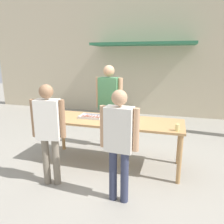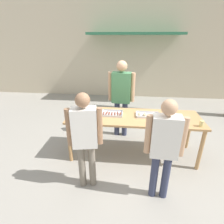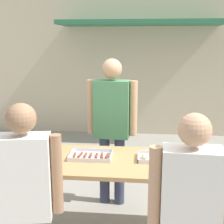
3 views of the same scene
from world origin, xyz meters
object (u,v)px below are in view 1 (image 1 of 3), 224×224
object	(u,v)px
person_customer_holding_hotdog	(49,126)
condiment_jar_ketchup	(52,118)
food_tray_sausages	(91,117)
condiment_jar_mustard	(48,118)
person_server_behind_table	(109,99)
person_customer_with_cup	(119,137)
food_tray_buns	(126,119)
beer_cup	(177,127)

from	to	relation	value
person_customer_holding_hotdog	condiment_jar_ketchup	bearing A→B (deg)	-72.87
food_tray_sausages	condiment_jar_mustard	distance (m)	0.80
condiment_jar_ketchup	person_customer_holding_hotdog	world-z (taller)	person_customer_holding_hotdog
food_tray_sausages	condiment_jar_mustard	world-z (taller)	condiment_jar_mustard
person_server_behind_table	person_customer_with_cup	world-z (taller)	person_server_behind_table
food_tray_buns	person_customer_holding_hotdog	bearing A→B (deg)	-135.83
beer_cup	person_customer_holding_hotdog	distance (m)	1.99
food_tray_sausages	person_customer_holding_hotdog	xyz separation A→B (m)	(-0.31, -0.97, 0.08)
condiment_jar_mustard	person_customer_with_cup	world-z (taller)	person_customer_with_cup
food_tray_buns	condiment_jar_mustard	size ratio (longest dim) A/B	6.55
condiment_jar_ketchup	person_customer_holding_hotdog	bearing A→B (deg)	-62.59
food_tray_sausages	person_customer_holding_hotdog	world-z (taller)	person_customer_holding_hotdog
beer_cup	person_customer_with_cup	size ratio (longest dim) A/B	0.07
condiment_jar_ketchup	person_server_behind_table	xyz separation A→B (m)	(0.77, 1.08, 0.19)
person_customer_with_cup	beer_cup	bearing A→B (deg)	-132.62
food_tray_buns	condiment_jar_mustard	xyz separation A→B (m)	(-1.42, -0.35, 0.01)
food_tray_sausages	food_tray_buns	bearing A→B (deg)	0.08
person_customer_with_cup	food_tray_sausages	bearing A→B (deg)	-49.41
food_tray_buns	condiment_jar_ketchup	xyz separation A→B (m)	(-1.32, -0.35, 0.01)
food_tray_sausages	person_server_behind_table	world-z (taller)	person_server_behind_table
person_server_behind_table	beer_cup	bearing A→B (deg)	-31.45
food_tray_sausages	condiment_jar_ketchup	size ratio (longest dim) A/B	6.25
person_customer_holding_hotdog	person_customer_with_cup	distance (m)	1.15
condiment_jar_mustard	person_server_behind_table	distance (m)	1.39
condiment_jar_ketchup	beer_cup	xyz separation A→B (m)	(2.21, 0.00, 0.02)
condiment_jar_mustard	person_customer_with_cup	distance (m)	1.72
condiment_jar_mustard	beer_cup	size ratio (longest dim) A/B	0.62
food_tray_sausages	person_customer_with_cup	distance (m)	1.37
food_tray_sausages	beer_cup	distance (m)	1.62
condiment_jar_ketchup	beer_cup	bearing A→B (deg)	0.09
condiment_jar_ketchup	person_customer_with_cup	distance (m)	1.63
food_tray_sausages	person_customer_holding_hotdog	bearing A→B (deg)	-107.55
condiment_jar_mustard	person_customer_holding_hotdog	distance (m)	0.75
food_tray_sausages	food_tray_buns	world-z (taller)	food_tray_buns
food_tray_sausages	person_server_behind_table	distance (m)	0.77
beer_cup	person_customer_with_cup	xyz separation A→B (m)	(-0.75, -0.73, 0.03)
person_customer_holding_hotdog	person_customer_with_cup	world-z (taller)	person_customer_holding_hotdog
condiment_jar_mustard	condiment_jar_ketchup	size ratio (longest dim) A/B	1.00
beer_cup	person_server_behind_table	xyz separation A→B (m)	(-1.44, 1.07, 0.17)
food_tray_sausages	person_customer_with_cup	size ratio (longest dim) A/B	0.27
person_customer_holding_hotdog	person_server_behind_table	bearing A→B (deg)	-115.10
beer_cup	person_customer_with_cup	distance (m)	1.05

